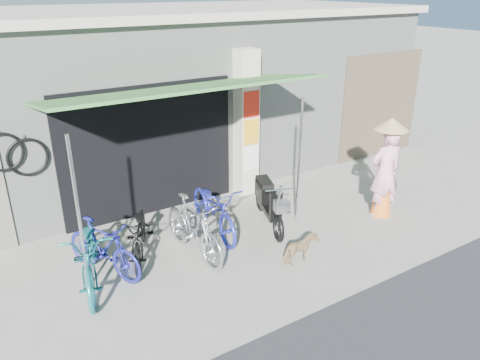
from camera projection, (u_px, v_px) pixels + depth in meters
ground at (282, 252)px, 7.82m from camera, size 80.00×80.00×0.00m
bicycle_shop at (155, 89)px, 11.07m from camera, size 12.30×5.30×3.66m
shop_pillar at (246, 124)px, 9.56m from camera, size 0.42×0.44×3.00m
awning at (183, 91)px, 7.67m from camera, size 4.60×1.88×2.72m
neighbour_right at (380, 106)px, 11.80m from camera, size 2.60×0.06×2.60m
bike_teal at (91, 253)px, 6.81m from camera, size 1.21×2.08×1.03m
bike_blue at (103, 248)px, 7.06m from camera, size 1.04×1.56×0.92m
bike_black at (140, 234)px, 7.51m from camera, size 1.22×1.76×0.87m
bike_silver at (193, 228)px, 7.52m from camera, size 0.59×1.74×1.03m
bike_navy at (214, 208)px, 8.27m from camera, size 0.83×1.89×0.96m
street_dog at (300, 250)px, 7.41m from camera, size 0.61×0.31×0.50m
moped at (268, 202)px, 8.58m from camera, size 0.77×1.67×0.98m
nun at (386, 169)px, 8.74m from camera, size 0.71×0.64×1.94m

